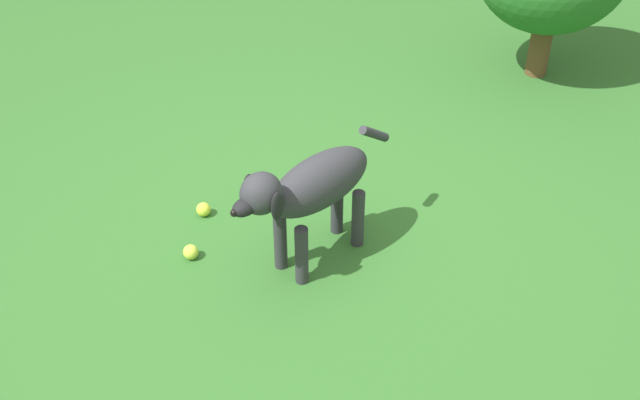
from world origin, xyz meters
The scene contains 4 objects.
ground centered at (0.00, 0.00, 0.00)m, with size 14.00×14.00×0.00m, color #2D6026.
dog centered at (0.05, -0.03, 0.38)m, with size 0.80×0.42×0.58m.
tennis_ball_0 centered at (-0.43, 0.16, 0.03)m, with size 0.07×0.07×0.07m, color #BFD441.
tennis_ball_1 centered at (-0.30, 0.43, 0.03)m, with size 0.07×0.07×0.07m, color #C1D538.
Camera 1 is at (-0.81, -2.41, 2.26)m, focal length 44.19 mm.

